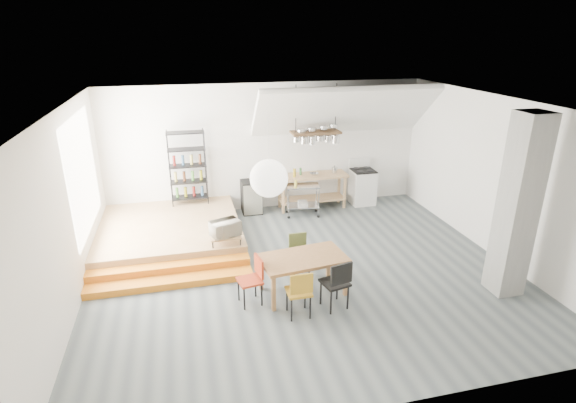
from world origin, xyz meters
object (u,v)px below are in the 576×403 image
object	(u,v)px
dining_table	(303,261)
mini_fridge	(251,197)
rolling_cart	(303,196)
stove	(362,186)

from	to	relation	value
dining_table	mini_fridge	xyz separation A→B (m)	(-0.27, 3.93, -0.20)
rolling_cart	mini_fridge	size ratio (longest dim) A/B	1.03
rolling_cart	mini_fridge	distance (m)	1.32
rolling_cart	dining_table	bearing A→B (deg)	-96.83
dining_table	mini_fridge	size ratio (longest dim) A/B	1.86
stove	rolling_cart	xyz separation A→B (m)	(-1.77, -0.46, 0.04)
stove	mini_fridge	size ratio (longest dim) A/B	1.40
dining_table	rolling_cart	size ratio (longest dim) A/B	1.81
rolling_cart	mini_fridge	bearing A→B (deg)	166.11
stove	mini_fridge	xyz separation A→B (m)	(-2.99, 0.04, -0.06)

